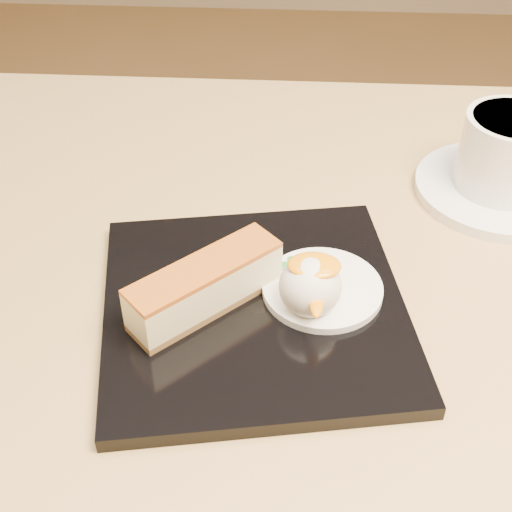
# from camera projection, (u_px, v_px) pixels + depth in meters

# --- Properties ---
(table) EXTENTS (0.80, 0.80, 0.72)m
(table) POSITION_uv_depth(u_px,v_px,m) (298.00, 456.00, 0.62)
(table) COLOR black
(table) RESTS_ON ground
(dessert_plate) EXTENTS (0.25, 0.25, 0.01)m
(dessert_plate) POSITION_uv_depth(u_px,v_px,m) (254.00, 308.00, 0.53)
(dessert_plate) COLOR black
(dessert_plate) RESTS_ON table
(cheesecake) EXTENTS (0.11, 0.10, 0.04)m
(cheesecake) POSITION_uv_depth(u_px,v_px,m) (205.00, 286.00, 0.51)
(cheesecake) COLOR brown
(cheesecake) RESTS_ON dessert_plate
(cream_smear) EXTENTS (0.09, 0.09, 0.01)m
(cream_smear) POSITION_uv_depth(u_px,v_px,m) (322.00, 288.00, 0.53)
(cream_smear) COLOR white
(cream_smear) RESTS_ON dessert_plate
(ice_cream_scoop) EXTENTS (0.05, 0.05, 0.05)m
(ice_cream_scoop) POSITION_uv_depth(u_px,v_px,m) (310.00, 286.00, 0.50)
(ice_cream_scoop) COLOR white
(ice_cream_scoop) RESTS_ON cream_smear
(mango_sauce) EXTENTS (0.04, 0.03, 0.01)m
(mango_sauce) POSITION_uv_depth(u_px,v_px,m) (314.00, 266.00, 0.49)
(mango_sauce) COLOR orange
(mango_sauce) RESTS_ON ice_cream_scoop
(mint_sprig) EXTENTS (0.03, 0.02, 0.00)m
(mint_sprig) POSITION_uv_depth(u_px,v_px,m) (284.00, 262.00, 0.55)
(mint_sprig) COLOR #2D8C34
(mint_sprig) RESTS_ON cream_smear
(saucer) EXTENTS (0.15, 0.15, 0.01)m
(saucer) POSITION_uv_depth(u_px,v_px,m) (498.00, 189.00, 0.65)
(saucer) COLOR white
(saucer) RESTS_ON table
(coffee_cup) EXTENTS (0.11, 0.08, 0.07)m
(coffee_cup) POSITION_uv_depth(u_px,v_px,m) (510.00, 150.00, 0.62)
(coffee_cup) COLOR white
(coffee_cup) RESTS_ON saucer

